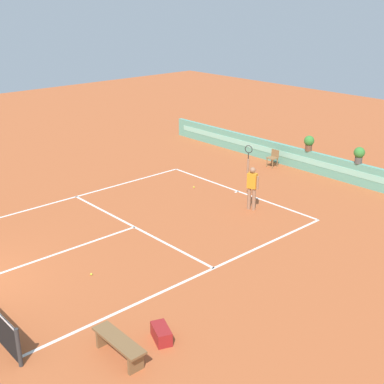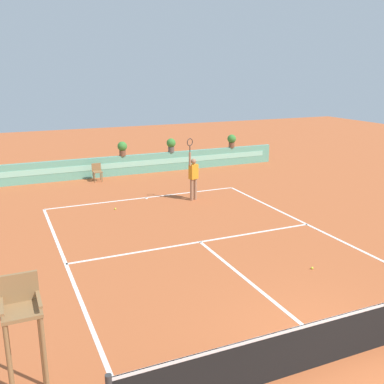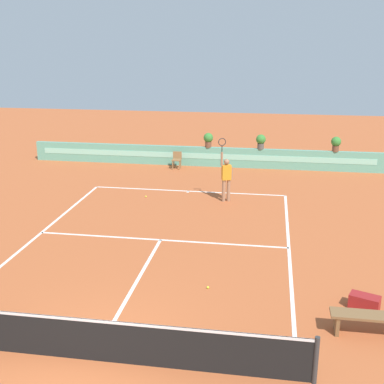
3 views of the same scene
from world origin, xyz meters
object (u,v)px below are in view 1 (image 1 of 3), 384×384
(tennis_ball_near_baseline, at_px, (194,187))
(tennis_player, at_px, (252,184))
(gear_bag, at_px, (161,334))
(tennis_ball_mid_court, at_px, (91,274))
(potted_plant_right, at_px, (359,154))
(potted_plant_centre, at_px, (309,142))
(ball_kid_chair, at_px, (273,157))
(bench_courtside, at_px, (119,344))

(tennis_ball_near_baseline, bearing_deg, tennis_player, 0.33)
(gear_bag, bearing_deg, tennis_ball_mid_court, 173.94)
(tennis_player, height_order, tennis_ball_near_baseline, tennis_player)
(gear_bag, distance_m, tennis_ball_near_baseline, 10.75)
(tennis_ball_near_baseline, relative_size, potted_plant_right, 0.09)
(tennis_ball_near_baseline, distance_m, potted_plant_centre, 6.08)
(tennis_ball_mid_court, relative_size, potted_plant_centre, 0.09)
(potted_plant_right, bearing_deg, tennis_ball_mid_court, -94.27)
(tennis_ball_near_baseline, xyz_separation_m, potted_plant_centre, (1.87, 5.62, 1.38))
(ball_kid_chair, height_order, tennis_player, tennis_player)
(tennis_player, bearing_deg, potted_plant_right, 77.90)
(ball_kid_chair, bearing_deg, bench_courtside, -63.56)
(bench_courtside, distance_m, tennis_ball_near_baseline, 11.52)
(bench_courtside, xyz_separation_m, tennis_ball_near_baseline, (-7.26, 8.94, -0.34))
(bench_courtside, distance_m, potted_plant_right, 14.85)
(ball_kid_chair, xyz_separation_m, tennis_ball_mid_court, (3.16, -12.28, -0.44))
(tennis_ball_near_baseline, bearing_deg, potted_plant_centre, 71.63)
(tennis_ball_near_baseline, xyz_separation_m, potted_plant_right, (4.51, 5.62, 1.38))
(potted_plant_centre, bearing_deg, potted_plant_right, 0.00)
(bench_courtside, height_order, gear_bag, bench_courtside)
(bench_courtside, xyz_separation_m, potted_plant_right, (-2.75, 14.56, 1.04))
(gear_bag, height_order, tennis_player, tennis_player)
(tennis_player, relative_size, potted_plant_centre, 3.57)
(ball_kid_chair, distance_m, bench_courtside, 15.44)
(potted_plant_centre, bearing_deg, bench_courtside, -69.70)
(tennis_ball_mid_court, bearing_deg, tennis_ball_near_baseline, 115.57)
(ball_kid_chair, height_order, tennis_ball_near_baseline, ball_kid_chair)
(tennis_player, distance_m, tennis_ball_mid_court, 7.48)
(gear_bag, relative_size, tennis_ball_mid_court, 10.29)
(bench_courtside, bearing_deg, ball_kid_chair, 116.44)
(ball_kid_chair, bearing_deg, tennis_ball_mid_court, -75.58)
(ball_kid_chair, distance_m, potted_plant_right, 4.30)
(tennis_player, relative_size, potted_plant_right, 3.57)
(ball_kid_chair, height_order, tennis_ball_mid_court, ball_kid_chair)
(tennis_ball_mid_court, height_order, potted_plant_right, potted_plant_right)
(ball_kid_chair, relative_size, tennis_ball_near_baseline, 12.50)
(gear_bag, bearing_deg, tennis_player, 117.60)
(ball_kid_chair, height_order, gear_bag, ball_kid_chair)
(potted_plant_centre, height_order, potted_plant_right, same)
(tennis_player, xyz_separation_m, potted_plant_centre, (-1.44, 5.61, 0.36))
(gear_bag, xyz_separation_m, potted_plant_centre, (-5.53, 13.43, 1.23))
(ball_kid_chair, bearing_deg, tennis_player, -58.99)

